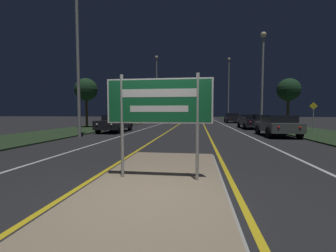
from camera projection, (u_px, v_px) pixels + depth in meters
name	position (u px, v px, depth m)	size (l,w,h in m)	color
ground_plane	(151.00, 198.00, 4.09)	(160.00, 160.00, 0.00)	#232326
median_island	(159.00, 181.00, 4.98)	(2.83, 6.45, 0.10)	#999993
verge_left	(105.00, 126.00, 25.13)	(5.00, 100.00, 0.08)	#23381E
verge_right	(284.00, 128.00, 22.63)	(5.00, 100.00, 0.08)	#23381E
centre_line_yellow_left	(179.00, 125.00, 29.04)	(0.12, 70.00, 0.01)	gold
centre_line_yellow_right	(204.00, 125.00, 28.61)	(0.12, 70.00, 0.01)	gold
lane_line_white_left	(159.00, 124.00, 29.38)	(0.12, 70.00, 0.01)	silver
lane_line_white_right	(225.00, 125.00, 28.27)	(0.12, 70.00, 0.01)	silver
edge_line_white_left	(137.00, 124.00, 29.77)	(0.10, 70.00, 0.01)	silver
edge_line_white_right	(249.00, 125.00, 27.88)	(0.10, 70.00, 0.01)	silver
highway_sign	(159.00, 105.00, 4.87)	(2.32, 0.07, 2.30)	#9E9E99
streetlight_left_near	(77.00, 28.00, 13.60)	(0.49, 0.49, 11.01)	#9E9E99
streetlight_left_far	(157.00, 82.00, 38.14)	(0.49, 0.49, 11.15)	#9E9E99
streetlight_right_near	(263.00, 70.00, 19.17)	(0.48, 0.48, 8.39)	#9E9E99
streetlight_right_far	(229.00, 84.00, 39.49)	(0.47, 0.47, 11.14)	#9E9E99
car_receding_0	(277.00, 125.00, 14.69)	(1.99, 4.09, 1.40)	#4C514C
car_receding_1	(251.00, 121.00, 21.76)	(1.95, 4.66, 1.39)	black
car_receding_2	(232.00, 118.00, 34.81)	(1.96, 4.82, 1.49)	black
car_approaching_0	(115.00, 123.00, 18.02)	(1.88, 4.29, 1.37)	black
warning_sign	(313.00, 114.00, 17.64)	(0.60, 0.06, 2.30)	#9E9E99
roadside_palm_left	(86.00, 90.00, 22.51)	(2.24, 2.24, 4.92)	#4C3823
roadside_palm_right	(289.00, 90.00, 21.74)	(2.17, 2.17, 4.79)	#4C3823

